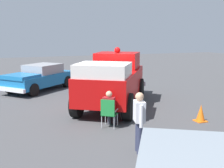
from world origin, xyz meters
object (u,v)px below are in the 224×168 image
(spectator_seated, at_px, (110,107))
(traffic_cone, at_px, (201,113))
(vintage_fire_truck, at_px, (113,80))
(lawn_chair_near_truck, at_px, (109,111))
(classic_hot_rod, at_px, (39,77))
(spectator_standing, at_px, (139,118))
(lawn_chair_by_car, at_px, (53,73))

(spectator_seated, xyz_separation_m, traffic_cone, (-0.62, -3.35, -0.39))
(vintage_fire_truck, bearing_deg, lawn_chair_near_truck, 156.07)
(classic_hot_rod, relative_size, spectator_standing, 2.68)
(lawn_chair_near_truck, bearing_deg, traffic_cone, -98.55)
(lawn_chair_by_car, bearing_deg, vintage_fire_truck, -168.91)
(classic_hot_rod, bearing_deg, vintage_fire_truck, -151.16)
(spectator_seated, relative_size, traffic_cone, 2.03)
(vintage_fire_truck, height_order, traffic_cone, vintage_fire_truck)
(lawn_chair_near_truck, xyz_separation_m, lawn_chair_by_car, (10.30, 0.25, 0.00))
(vintage_fire_truck, bearing_deg, spectator_standing, 166.89)
(classic_hot_rod, bearing_deg, spectator_seated, -168.53)
(spectator_seated, bearing_deg, traffic_cone, -100.50)
(lawn_chair_by_car, relative_size, spectator_standing, 0.61)
(spectator_standing, bearing_deg, vintage_fire_truck, -13.11)
(vintage_fire_truck, distance_m, lawn_chair_near_truck, 3.08)
(spectator_standing, bearing_deg, lawn_chair_near_truck, 1.96)
(lawn_chair_near_truck, height_order, spectator_seated, spectator_seated)
(lawn_chair_by_car, height_order, traffic_cone, lawn_chair_by_car)
(vintage_fire_truck, height_order, lawn_chair_by_car, vintage_fire_truck)
(lawn_chair_near_truck, relative_size, traffic_cone, 1.61)
(lawn_chair_by_car, xyz_separation_m, spectator_seated, (-10.20, -0.33, 0.11))
(lawn_chair_by_car, distance_m, traffic_cone, 11.43)
(lawn_chair_near_truck, distance_m, lawn_chair_by_car, 10.30)
(lawn_chair_near_truck, distance_m, spectator_seated, 0.17)
(lawn_chair_by_car, distance_m, spectator_seated, 10.20)
(vintage_fire_truck, bearing_deg, lawn_chair_by_car, 11.09)
(spectator_standing, xyz_separation_m, traffic_cone, (1.66, -3.36, -0.66))
(spectator_standing, bearing_deg, traffic_cone, -63.62)
(lawn_chair_near_truck, relative_size, spectator_standing, 0.61)
(classic_hot_rod, relative_size, spectator_seated, 3.48)
(vintage_fire_truck, bearing_deg, classic_hot_rod, 28.84)
(lawn_chair_by_car, bearing_deg, spectator_standing, -178.51)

